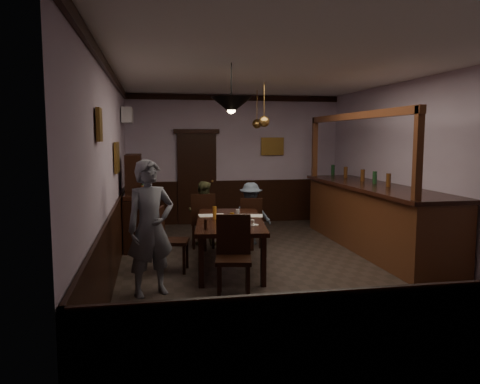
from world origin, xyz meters
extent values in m
cube|color=#2D2621|center=(0.00, 0.00, -0.01)|extent=(5.00, 8.00, 0.01)
cube|color=white|center=(0.00, 0.00, 3.00)|extent=(5.00, 8.00, 0.01)
cube|color=#B6A0B9|center=(0.00, 4.00, 1.50)|extent=(5.00, 0.01, 3.00)
cube|color=#B6A0B9|center=(0.00, -4.00, 1.50)|extent=(5.00, 0.01, 3.00)
cube|color=#B6A0B9|center=(-2.50, 0.00, 1.50)|extent=(0.01, 8.00, 3.00)
cube|color=#B6A0B9|center=(2.50, 0.00, 1.50)|extent=(0.01, 8.00, 3.00)
cube|color=black|center=(-0.75, 0.22, 0.72)|extent=(1.28, 2.31, 0.06)
cube|color=black|center=(-1.30, -0.74, 0.34)|extent=(0.07, 0.07, 0.69)
cube|color=black|center=(-0.46, -0.85, 0.34)|extent=(0.07, 0.07, 0.69)
cube|color=black|center=(-1.03, 1.28, 0.34)|extent=(0.07, 0.07, 0.69)
cube|color=black|center=(-0.20, 1.18, 0.34)|extent=(0.07, 0.07, 0.69)
cube|color=black|center=(-1.02, 1.62, 0.47)|extent=(0.46, 0.46, 0.05)
cube|color=black|center=(-1.03, 1.42, 0.75)|extent=(0.44, 0.07, 0.52)
cube|color=black|center=(-0.83, 1.78, 0.22)|extent=(0.04, 0.04, 0.45)
cube|color=black|center=(-1.18, 1.80, 0.22)|extent=(0.04, 0.04, 0.45)
cube|color=black|center=(-0.85, 1.43, 0.22)|extent=(0.04, 0.04, 0.45)
cube|color=black|center=(-1.20, 1.45, 0.22)|extent=(0.04, 0.04, 0.45)
cube|color=black|center=(-0.12, 1.50, 0.43)|extent=(0.48, 0.48, 0.05)
cube|color=black|center=(-0.17, 1.32, 0.69)|extent=(0.40, 0.13, 0.48)
cube|color=black|center=(0.07, 1.62, 0.20)|extent=(0.04, 0.04, 0.41)
cube|color=black|center=(-0.24, 1.69, 0.20)|extent=(0.04, 0.04, 0.41)
cube|color=black|center=(-0.01, 1.30, 0.20)|extent=(0.04, 0.04, 0.41)
cube|color=black|center=(-0.32, 1.38, 0.20)|extent=(0.04, 0.04, 0.41)
cube|color=black|center=(-0.93, -1.17, 0.48)|extent=(0.52, 0.52, 0.05)
cube|color=black|center=(-0.89, -0.97, 0.76)|extent=(0.45, 0.12, 0.53)
cube|color=black|center=(-1.14, -1.32, 0.23)|extent=(0.04, 0.04, 0.46)
cube|color=black|center=(-0.78, -1.38, 0.23)|extent=(0.04, 0.04, 0.46)
cube|color=black|center=(-1.08, -0.96, 0.23)|extent=(0.04, 0.04, 0.46)
cube|color=black|center=(-0.72, -1.02, 0.23)|extent=(0.04, 0.04, 0.46)
cube|color=black|center=(-1.62, 0.13, 0.45)|extent=(0.50, 0.50, 0.05)
cube|color=black|center=(-1.80, 0.17, 0.73)|extent=(0.13, 0.42, 0.51)
cube|color=black|center=(-1.48, -0.07, 0.22)|extent=(0.04, 0.04, 0.43)
cube|color=black|center=(-1.41, 0.26, 0.22)|extent=(0.04, 0.04, 0.43)
cube|color=black|center=(-1.82, 0.00, 0.22)|extent=(0.04, 0.04, 0.43)
cube|color=black|center=(-1.75, 0.33, 0.22)|extent=(0.04, 0.04, 0.43)
imported|color=slate|center=(-1.95, -0.88, 0.87)|extent=(0.75, 0.63, 1.74)
imported|color=#4D4E2F|center=(-0.99, 1.81, 0.60)|extent=(0.72, 0.65, 1.20)
imported|color=slate|center=(-0.10, 1.70, 0.59)|extent=(0.87, 0.69, 1.17)
cube|color=silver|center=(-0.98, 0.61, 0.75)|extent=(0.42, 0.30, 0.01)
cube|color=silver|center=(-0.38, 0.46, 0.75)|extent=(0.48, 0.39, 0.01)
cube|color=#EEC057|center=(-0.82, -0.03, 0.75)|extent=(0.17, 0.17, 0.00)
cylinder|color=white|center=(-0.49, -0.34, 0.76)|extent=(0.15, 0.15, 0.01)
imported|color=white|center=(-0.52, -0.36, 0.80)|extent=(0.09, 0.09, 0.07)
cylinder|color=white|center=(-0.86, -0.37, 0.76)|extent=(0.22, 0.22, 0.01)
torus|color=#C68C47|center=(-0.89, -0.33, 0.79)|extent=(0.13, 0.13, 0.04)
torus|color=#C68C47|center=(-0.80, -0.32, 0.79)|extent=(0.13, 0.13, 0.04)
cylinder|color=#ECA213|center=(-0.73, 0.12, 0.81)|extent=(0.07, 0.07, 0.12)
cylinder|color=#BF721E|center=(-0.97, 0.28, 0.85)|extent=(0.06, 0.06, 0.20)
cylinder|color=silver|center=(-0.62, 0.24, 0.82)|extent=(0.06, 0.06, 0.15)
cylinder|color=black|center=(-1.20, -0.49, 0.82)|extent=(0.04, 0.04, 0.14)
cube|color=black|center=(-2.20, 1.88, 0.46)|extent=(0.46, 1.29, 0.92)
cube|color=black|center=(-2.20, 1.88, 0.97)|extent=(0.44, 1.25, 0.07)
cube|color=black|center=(-2.25, 1.88, 1.34)|extent=(0.28, 0.83, 0.74)
cube|color=#532516|center=(2.00, 0.90, 0.56)|extent=(0.91, 4.26, 1.12)
cube|color=black|center=(1.98, 0.90, 1.14)|extent=(1.01, 4.36, 0.06)
cube|color=#532516|center=(1.59, 0.90, 2.38)|extent=(0.10, 4.16, 0.12)
cube|color=#532516|center=(1.59, -1.13, 1.78)|extent=(0.10, 0.10, 1.32)
cube|color=#532516|center=(1.59, 2.93, 1.78)|extent=(0.10, 0.10, 1.32)
cube|color=black|center=(-0.90, 3.95, 1.05)|extent=(0.90, 0.06, 2.10)
cube|color=white|center=(-2.38, 2.90, 2.45)|extent=(0.20, 0.85, 0.30)
cube|color=olive|center=(-2.46, -1.60, 2.15)|extent=(0.04, 0.28, 0.36)
cube|color=olive|center=(-2.46, 0.80, 1.70)|extent=(0.04, 0.62, 0.48)
cube|color=olive|center=(0.90, 3.96, 1.80)|extent=(0.55, 0.04, 0.42)
cylinder|color=black|center=(-0.85, -0.57, 2.72)|extent=(0.02, 0.02, 0.56)
cone|color=black|center=(-0.85, -0.57, 2.44)|extent=(0.56, 0.56, 0.22)
sphere|color=#FFD88C|center=(-0.85, -0.57, 2.39)|extent=(0.12, 0.12, 0.12)
cylinder|color=#BF8C3F|center=(0.10, 1.50, 2.65)|extent=(0.02, 0.02, 0.70)
cone|color=#BF8C3F|center=(0.10, 1.50, 2.30)|extent=(0.20, 0.20, 0.22)
sphere|color=#FFD88C|center=(0.10, 1.50, 2.25)|extent=(0.12, 0.12, 0.12)
cylinder|color=#BF8C3F|center=(0.30, 2.97, 2.65)|extent=(0.02, 0.02, 0.70)
cone|color=#BF8C3F|center=(0.30, 2.97, 2.30)|extent=(0.20, 0.20, 0.22)
sphere|color=#FFD88C|center=(0.30, 2.97, 2.25)|extent=(0.12, 0.12, 0.12)
camera|label=1|loc=(-1.91, -6.84, 2.02)|focal=35.00mm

